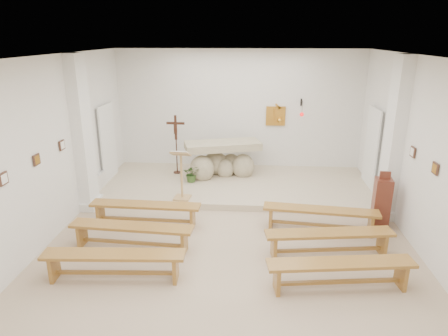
# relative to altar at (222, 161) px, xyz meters

# --- Properties ---
(ground) EXTENTS (7.00, 10.00, 0.00)m
(ground) POSITION_rel_altar_xyz_m (0.42, -4.02, -0.55)
(ground) COLOR tan
(ground) RESTS_ON ground
(wall_left) EXTENTS (0.02, 10.00, 3.50)m
(wall_left) POSITION_rel_altar_xyz_m (-3.07, -4.02, 1.20)
(wall_left) COLOR silver
(wall_left) RESTS_ON ground
(wall_right) EXTENTS (0.02, 10.00, 3.50)m
(wall_right) POSITION_rel_altar_xyz_m (3.91, -4.02, 1.20)
(wall_right) COLOR silver
(wall_right) RESTS_ON ground
(wall_back) EXTENTS (7.00, 0.02, 3.50)m
(wall_back) POSITION_rel_altar_xyz_m (0.42, 0.97, 1.20)
(wall_back) COLOR silver
(wall_back) RESTS_ON ground
(ceiling) EXTENTS (7.00, 10.00, 0.02)m
(ceiling) POSITION_rel_altar_xyz_m (0.42, -4.02, 2.94)
(ceiling) COLOR silver
(ceiling) RESTS_ON wall_back
(sanctuary_platform) EXTENTS (6.98, 3.00, 0.15)m
(sanctuary_platform) POSITION_rel_altar_xyz_m (0.42, -0.52, -0.48)
(sanctuary_platform) COLOR #B9AC8E
(sanctuary_platform) RESTS_ON ground
(pilaster_left) EXTENTS (0.26, 0.55, 3.50)m
(pilaster_left) POSITION_rel_altar_xyz_m (-2.95, -2.02, 1.20)
(pilaster_left) COLOR white
(pilaster_left) RESTS_ON ground
(pilaster_right) EXTENTS (0.26, 0.55, 3.50)m
(pilaster_right) POSITION_rel_altar_xyz_m (3.79, -2.02, 1.20)
(pilaster_right) COLOR white
(pilaster_right) RESTS_ON ground
(gold_wall_relief) EXTENTS (0.55, 0.04, 0.55)m
(gold_wall_relief) POSITION_rel_altar_xyz_m (1.47, 0.94, 1.10)
(gold_wall_relief) COLOR gold
(gold_wall_relief) RESTS_ON wall_back
(sanctuary_lamp) EXTENTS (0.11, 0.36, 0.44)m
(sanctuary_lamp) POSITION_rel_altar_xyz_m (2.17, 0.69, 1.26)
(sanctuary_lamp) COLOR black
(sanctuary_lamp) RESTS_ON wall_back
(station_frame_left_front) EXTENTS (0.03, 0.20, 0.20)m
(station_frame_left_front) POSITION_rel_altar_xyz_m (-3.05, -4.82, 1.17)
(station_frame_left_front) COLOR #45291E
(station_frame_left_front) RESTS_ON wall_left
(station_frame_left_mid) EXTENTS (0.03, 0.20, 0.20)m
(station_frame_left_mid) POSITION_rel_altar_xyz_m (-3.05, -3.82, 1.17)
(station_frame_left_mid) COLOR #45291E
(station_frame_left_mid) RESTS_ON wall_left
(station_frame_left_rear) EXTENTS (0.03, 0.20, 0.20)m
(station_frame_left_rear) POSITION_rel_altar_xyz_m (-3.05, -2.82, 1.17)
(station_frame_left_rear) COLOR #45291E
(station_frame_left_rear) RESTS_ON wall_left
(station_frame_right_mid) EXTENTS (0.03, 0.20, 0.20)m
(station_frame_right_mid) POSITION_rel_altar_xyz_m (3.89, -3.82, 1.17)
(station_frame_right_mid) COLOR #45291E
(station_frame_right_mid) RESTS_ON wall_right
(station_frame_right_rear) EXTENTS (0.03, 0.20, 0.20)m
(station_frame_right_rear) POSITION_rel_altar_xyz_m (3.89, -2.82, 1.17)
(station_frame_right_rear) COLOR #45291E
(station_frame_right_rear) RESTS_ON wall_right
(radiator_left) EXTENTS (0.10, 0.85, 0.52)m
(radiator_left) POSITION_rel_altar_xyz_m (-3.01, -1.32, -0.28)
(radiator_left) COLOR silver
(radiator_left) RESTS_ON ground
(radiator_right) EXTENTS (0.10, 0.85, 0.52)m
(radiator_right) POSITION_rel_altar_xyz_m (3.85, -1.32, -0.28)
(radiator_right) COLOR silver
(radiator_right) RESTS_ON ground
(altar) EXTENTS (2.16, 1.31, 1.04)m
(altar) POSITION_rel_altar_xyz_m (0.00, 0.00, 0.00)
(altar) COLOR #B7AC8C
(altar) RESTS_ON sanctuary_platform
(lectern) EXTENTS (0.47, 0.41, 1.23)m
(lectern) POSITION_rel_altar_xyz_m (-0.81, -1.73, 0.21)
(lectern) COLOR tan
(lectern) RESTS_ON sanctuary_platform
(crucifix_stand) EXTENTS (0.50, 0.22, 1.64)m
(crucifix_stand) POSITION_rel_altar_xyz_m (-1.27, 0.12, 0.55)
(crucifix_stand) COLOR #391F12
(crucifix_stand) RESTS_ON sanctuary_platform
(potted_plant) EXTENTS (0.45, 0.39, 0.47)m
(potted_plant) POSITION_rel_altar_xyz_m (-0.75, -0.57, -0.17)
(potted_plant) COLOR #315220
(potted_plant) RESTS_ON sanctuary_platform
(donation_pedestal) EXTENTS (0.36, 0.36, 1.23)m
(donation_pedestal) POSITION_rel_altar_xyz_m (3.52, -2.57, -0.01)
(donation_pedestal) COLOR maroon
(donation_pedestal) RESTS_ON ground
(bench_left_front) EXTENTS (2.33, 0.45, 0.49)m
(bench_left_front) POSITION_rel_altar_xyz_m (-1.39, -2.85, -0.18)
(bench_left_front) COLOR olive
(bench_left_front) RESTS_ON ground
(bench_right_front) EXTENTS (2.35, 0.62, 0.49)m
(bench_right_front) POSITION_rel_altar_xyz_m (2.24, -2.85, -0.18)
(bench_right_front) COLOR olive
(bench_right_front) RESTS_ON ground
(bench_left_second) EXTENTS (2.34, 0.52, 0.49)m
(bench_left_second) POSITION_rel_altar_xyz_m (-1.39, -3.85, -0.18)
(bench_left_second) COLOR olive
(bench_left_second) RESTS_ON ground
(bench_right_second) EXTENTS (2.35, 0.67, 0.49)m
(bench_right_second) POSITION_rel_altar_xyz_m (2.24, -3.85, -0.18)
(bench_right_second) COLOR olive
(bench_right_second) RESTS_ON ground
(bench_left_third) EXTENTS (2.34, 0.50, 0.49)m
(bench_left_third) POSITION_rel_altar_xyz_m (-1.39, -4.85, -0.18)
(bench_left_third) COLOR olive
(bench_left_third) RESTS_ON ground
(bench_right_third) EXTENTS (2.35, 0.66, 0.49)m
(bench_right_third) POSITION_rel_altar_xyz_m (2.24, -4.85, -0.18)
(bench_right_third) COLOR olive
(bench_right_third) RESTS_ON ground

